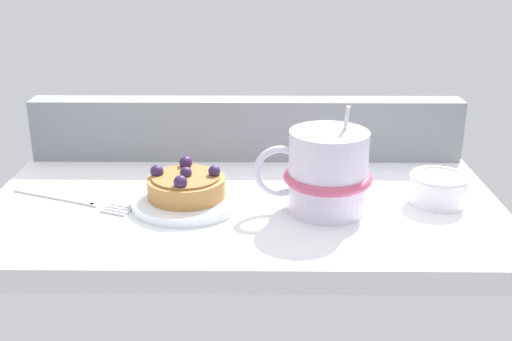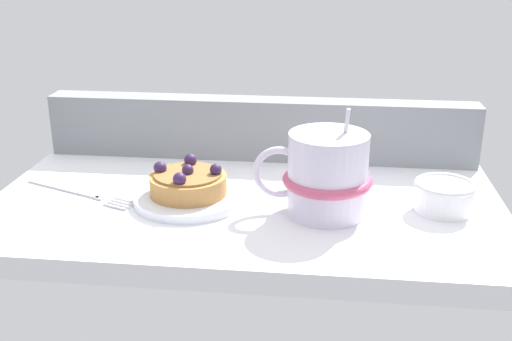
# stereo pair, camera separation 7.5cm
# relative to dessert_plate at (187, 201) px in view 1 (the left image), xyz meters

# --- Properties ---
(ground_plane) EXTENTS (0.65, 0.37, 0.03)m
(ground_plane) POSITION_rel_dessert_plate_xyz_m (0.07, 0.02, -0.02)
(ground_plane) COLOR white
(window_rail_back) EXTENTS (0.63, 0.04, 0.09)m
(window_rail_back) POSITION_rel_dessert_plate_xyz_m (0.07, 0.18, 0.04)
(window_rail_back) COLOR gray
(window_rail_back) RESTS_ON ground_plane
(dessert_plate) EXTENTS (0.14, 0.14, 0.01)m
(dessert_plate) POSITION_rel_dessert_plate_xyz_m (0.00, 0.00, 0.00)
(dessert_plate) COLOR silver
(dessert_plate) RESTS_ON ground_plane
(raspberry_tart) EXTENTS (0.10, 0.10, 0.04)m
(raspberry_tart) POSITION_rel_dessert_plate_xyz_m (-0.00, 0.00, 0.02)
(raspberry_tart) COLOR #B77F42
(raspberry_tart) RESTS_ON dessert_plate
(coffee_mug) EXTENTS (0.14, 0.11, 0.13)m
(coffee_mug) POSITION_rel_dessert_plate_xyz_m (0.17, -0.01, 0.04)
(coffee_mug) COLOR silver
(coffee_mug) RESTS_ON ground_plane
(dessert_fork) EXTENTS (0.17, 0.08, 0.01)m
(dessert_fork) POSITION_rel_dessert_plate_xyz_m (-0.15, 0.01, -0.00)
(dessert_fork) COLOR #B7B7BC
(dessert_fork) RESTS_ON ground_plane
(sugar_bowl) EXTENTS (0.07, 0.07, 0.04)m
(sugar_bowl) POSITION_rel_dessert_plate_xyz_m (0.31, 0.01, 0.01)
(sugar_bowl) COLOR white
(sugar_bowl) RESTS_ON ground_plane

